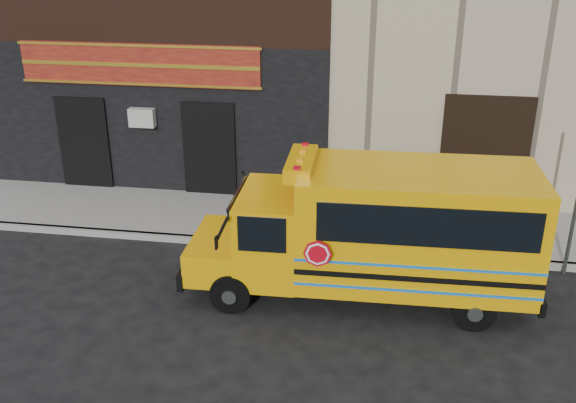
% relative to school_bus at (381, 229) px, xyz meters
% --- Properties ---
extents(ground, '(120.00, 120.00, 0.00)m').
position_rel_school_bus_xyz_m(ground, '(-1.52, -0.86, -1.51)').
color(ground, black).
rests_on(ground, ground).
extents(curb, '(40.00, 0.20, 0.15)m').
position_rel_school_bus_xyz_m(curb, '(-1.52, 1.74, -1.43)').
color(curb, gray).
rests_on(curb, ground).
extents(sidewalk, '(40.00, 3.00, 0.15)m').
position_rel_school_bus_xyz_m(sidewalk, '(-1.52, 3.24, -1.43)').
color(sidewalk, gray).
rests_on(sidewalk, ground).
extents(school_bus, '(6.96, 2.54, 2.92)m').
position_rel_school_bus_xyz_m(school_bus, '(0.00, 0.00, 0.00)').
color(school_bus, black).
rests_on(school_bus, ground).
extents(bicycle, '(1.75, 0.56, 1.04)m').
position_rel_school_bus_xyz_m(bicycle, '(-2.02, 0.14, -0.99)').
color(bicycle, black).
rests_on(bicycle, ground).
extents(cyclist, '(0.50, 0.70, 1.79)m').
position_rel_school_bus_xyz_m(cyclist, '(-2.07, 0.22, -0.62)').
color(cyclist, black).
rests_on(cyclist, ground).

